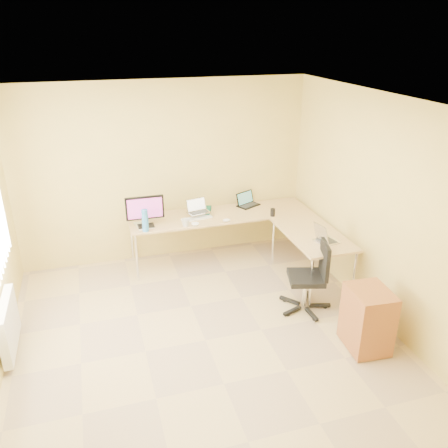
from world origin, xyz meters
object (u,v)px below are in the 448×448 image
object	(u,v)px
monitor	(145,212)
laptop_return	(327,234)
laptop_black	(248,199)
keyboard	(197,218)
desk_main	(221,237)
desk_return	(311,258)
desk_fan	(142,209)
mug	(186,223)
cabinet	(367,319)
office_chair	(306,273)
laptop_center	(198,206)
water_bottle	(145,220)

from	to	relation	value
monitor	laptop_return	distance (m)	2.41
laptop_black	keyboard	bearing A→B (deg)	171.29
desk_main	desk_return	distance (m)	1.40
desk_fan	mug	bearing A→B (deg)	-38.18
keyboard	cabinet	xyz separation A→B (m)	(1.29, -2.37, -0.38)
monitor	office_chair	xyz separation A→B (m)	(1.72, -1.43, -0.45)
keyboard	office_chair	xyz separation A→B (m)	(0.99, -1.49, -0.24)
laptop_black	keyboard	xyz separation A→B (m)	(-0.87, -0.28, -0.09)
office_chair	laptop_black	bearing A→B (deg)	109.78
laptop_center	cabinet	size ratio (longest dim) A/B	0.44
monitor	desk_fan	xyz separation A→B (m)	(0.00, 0.35, -0.09)
monitor	laptop_center	distance (m)	0.79
laptop_black	water_bottle	distance (m)	1.70
monitor	desk_main	bearing A→B (deg)	8.41
desk_main	desk_fan	distance (m)	1.22
laptop_black	desk_fan	world-z (taller)	desk_fan
mug	laptop_black	bearing A→B (deg)	24.48
desk_return	mug	distance (m)	1.76
laptop_return	cabinet	xyz separation A→B (m)	(-0.10, -1.16, -0.48)
keyboard	desk_fan	distance (m)	0.79
office_chair	cabinet	xyz separation A→B (m)	(0.30, -0.88, -0.14)
mug	office_chair	size ratio (longest dim) A/B	0.13
laptop_return	desk_main	bearing A→B (deg)	27.25
laptop_black	cabinet	xyz separation A→B (m)	(0.42, -2.65, -0.47)
desk_return	keyboard	distance (m)	1.67
monitor	cabinet	distance (m)	3.12
keyboard	cabinet	size ratio (longest dim) A/B	0.63
desk_fan	office_chair	size ratio (longest dim) A/B	0.29
desk_main	water_bottle	size ratio (longest dim) A/B	8.67
desk_fan	laptop_return	bearing A→B (deg)	-29.30
laptop_black	desk_fan	bearing A→B (deg)	153.22
keyboard	water_bottle	bearing A→B (deg)	-173.65
mug	laptop_center	bearing A→B (deg)	49.82
office_chair	cabinet	distance (m)	0.94
monitor	water_bottle	distance (m)	0.16
desk_return	monitor	size ratio (longest dim) A/B	2.54
laptop_return	office_chair	distance (m)	0.60
desk_fan	laptop_return	world-z (taller)	desk_fan
desk_main	mug	bearing A→B (deg)	-152.95
desk_return	office_chair	bearing A→B (deg)	-121.93
cabinet	office_chair	bearing A→B (deg)	113.35
laptop_black	laptop_return	bearing A→B (deg)	-97.08
desk_main	monitor	size ratio (longest dim) A/B	5.18
desk_main	keyboard	bearing A→B (deg)	-166.96
desk_main	mug	size ratio (longest dim) A/B	23.42
monitor	desk_return	bearing A→B (deg)	-21.56
desk_return	cabinet	xyz separation A→B (m)	(-0.06, -1.45, -0.01)
keyboard	office_chair	size ratio (longest dim) A/B	0.48
keyboard	mug	size ratio (longest dim) A/B	3.86
desk_return	keyboard	world-z (taller)	keyboard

